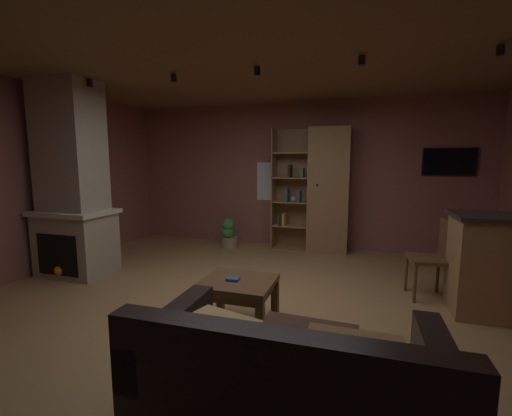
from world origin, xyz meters
TOP-DOWN VIEW (x-y plane):
  - floor at (0.00, 0.00)m, footprint 6.40×5.87m
  - wall_back at (0.00, 2.96)m, footprint 6.52×0.06m
  - wall_left at (-3.23, 0.00)m, footprint 0.06×5.87m
  - ceiling at (0.00, 0.00)m, footprint 6.40×5.87m
  - window_pane_back at (-0.38, 2.93)m, footprint 0.78×0.01m
  - stone_fireplace at (-2.65, 0.42)m, footprint 1.01×0.74m
  - bookshelf_cabinet at (0.51, 2.69)m, footprint 1.33×0.41m
  - leather_couch at (0.82, -1.58)m, footprint 1.64×0.91m
  - coffee_table at (0.06, -0.35)m, footprint 0.68×0.61m
  - table_book_0 at (0.01, -0.38)m, footprint 0.12×0.09m
  - dining_chair at (1.99, 0.97)m, footprint 0.48×0.48m
  - potted_floor_plant at (-1.18, 2.46)m, footprint 0.31×0.30m
  - wall_mounted_tv at (2.46, 2.90)m, footprint 0.78×0.06m
  - track_light_spot_0 at (-2.23, 0.40)m, footprint 0.07×0.07m
  - track_light_spot_1 at (-1.06, 0.48)m, footprint 0.07×0.07m
  - track_light_spot_2 at (-0.02, 0.48)m, footprint 0.07×0.07m
  - track_light_spot_3 at (1.09, 0.42)m, footprint 0.07×0.07m
  - track_light_spot_4 at (2.29, 0.48)m, footprint 0.07×0.07m

SIDE VIEW (x-z plane):
  - floor at x=0.00m, z-range -0.02..0.00m
  - potted_floor_plant at x=-1.18m, z-range -0.01..0.54m
  - leather_couch at x=0.82m, z-range -0.11..0.73m
  - coffee_table at x=0.06m, z-range 0.14..0.60m
  - table_book_0 at x=0.01m, z-range 0.46..0.48m
  - dining_chair at x=1.99m, z-range 0.07..0.99m
  - bookshelf_cabinet at x=0.51m, z-range -0.01..2.14m
  - stone_fireplace at x=-2.65m, z-range -0.13..2.51m
  - window_pane_back at x=-0.38m, z-range 0.85..1.56m
  - wall_back at x=0.00m, z-range 0.00..2.64m
  - wall_left at x=-3.23m, z-range 0.00..2.64m
  - wall_mounted_tv at x=2.46m, z-range 1.36..1.80m
  - track_light_spot_0 at x=-2.23m, z-range 2.52..2.61m
  - track_light_spot_1 at x=-1.06m, z-range 2.52..2.61m
  - track_light_spot_2 at x=-0.02m, z-range 2.52..2.61m
  - track_light_spot_3 at x=1.09m, z-range 2.52..2.61m
  - track_light_spot_4 at x=2.29m, z-range 2.52..2.61m
  - ceiling at x=0.00m, z-range 2.64..2.66m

